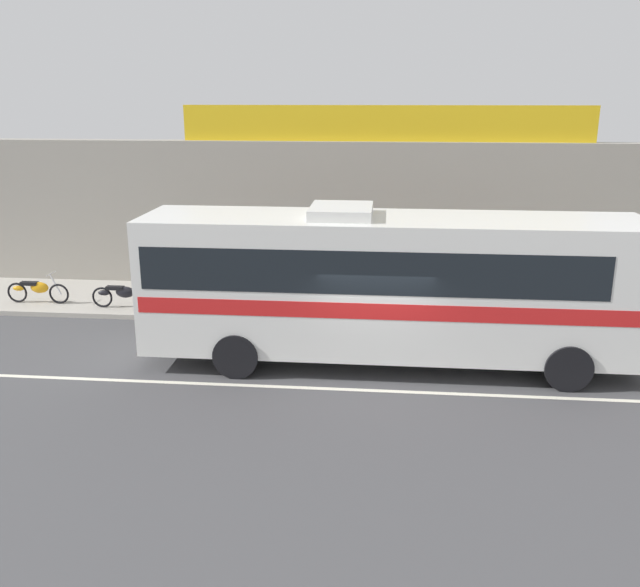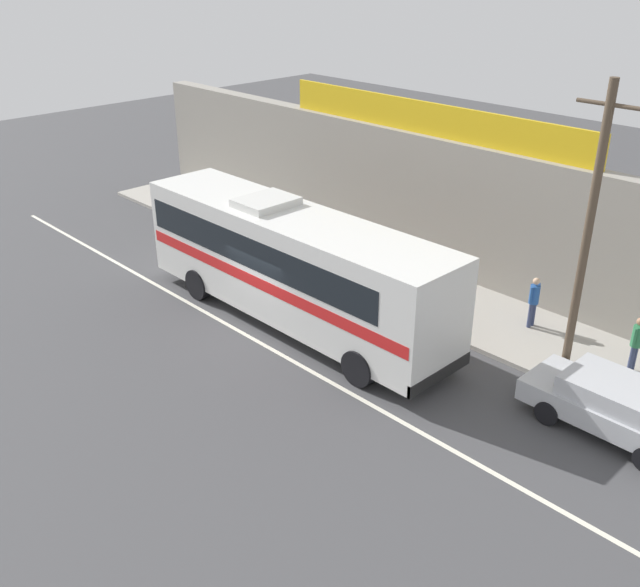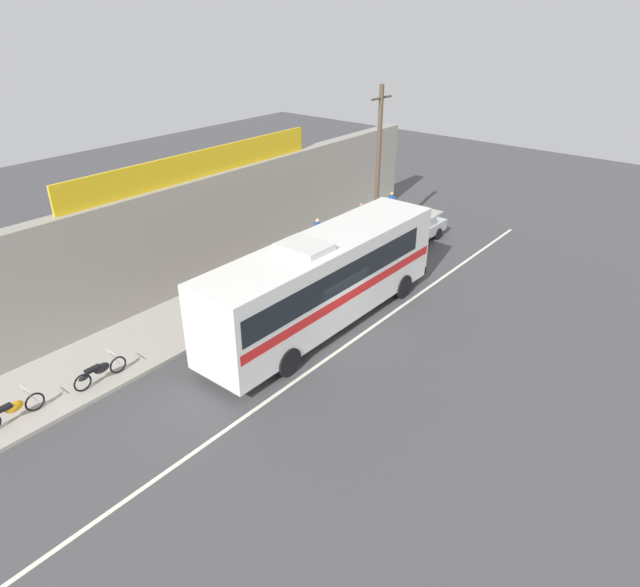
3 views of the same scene
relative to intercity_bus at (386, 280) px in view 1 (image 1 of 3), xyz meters
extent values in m
plane|color=#444447|center=(-0.22, -0.83, -2.07)|extent=(70.00, 70.00, 0.00)
cube|color=#A8A399|center=(-0.22, 4.37, -2.00)|extent=(30.00, 3.60, 0.14)
cube|color=gray|center=(-0.22, 6.52, 0.33)|extent=(30.00, 0.70, 4.80)
cube|color=gold|center=(-0.14, 6.52, 3.28)|extent=(12.81, 0.12, 1.10)
cube|color=silver|center=(-0.22, -1.63, -2.06)|extent=(30.00, 0.14, 0.01)
cube|color=silver|center=(0.08, 0.00, -0.07)|extent=(11.44, 2.50, 3.10)
cube|color=black|center=(-0.38, 0.00, 0.48)|extent=(10.07, 2.52, 0.96)
cube|color=red|center=(0.08, 0.00, -0.37)|extent=(11.21, 2.52, 0.36)
cube|color=black|center=(5.76, 0.00, -1.44)|extent=(0.12, 2.50, 0.36)
cube|color=silver|center=(-1.06, 0.00, 1.60)|extent=(1.40, 1.75, 0.24)
cylinder|color=black|center=(3.97, 1.16, -1.55)|extent=(1.04, 0.32, 1.04)
cylinder|color=black|center=(3.97, -1.16, -1.55)|extent=(1.04, 0.32, 1.04)
cylinder|color=black|center=(-3.35, 1.16, -1.55)|extent=(1.04, 0.32, 1.04)
cylinder|color=black|center=(-3.35, -1.16, -1.55)|extent=(1.04, 0.32, 1.04)
torus|color=black|center=(-7.04, 3.21, -1.62)|extent=(0.62, 0.06, 0.62)
torus|color=black|center=(-8.34, 3.21, -1.62)|extent=(0.62, 0.06, 0.62)
cylinder|color=silver|center=(-7.12, 3.21, -1.32)|extent=(0.34, 0.04, 0.65)
cylinder|color=silver|center=(-7.22, 3.21, -1.00)|extent=(0.03, 0.56, 0.03)
ellipsoid|color=black|center=(-7.63, 3.21, -1.44)|extent=(0.56, 0.22, 0.34)
cube|color=black|center=(-7.92, 3.21, -1.32)|extent=(0.52, 0.20, 0.10)
ellipsoid|color=black|center=(-8.28, 3.21, -1.48)|extent=(0.36, 0.14, 0.16)
torus|color=black|center=(-9.79, 3.44, -1.62)|extent=(0.62, 0.06, 0.62)
torus|color=black|center=(-11.10, 3.44, -1.62)|extent=(0.62, 0.06, 0.62)
cylinder|color=silver|center=(-9.87, 3.44, -1.32)|extent=(0.34, 0.04, 0.65)
cylinder|color=silver|center=(-9.97, 3.44, -1.00)|extent=(0.03, 0.56, 0.03)
ellipsoid|color=orange|center=(-10.38, 3.44, -1.44)|extent=(0.56, 0.22, 0.34)
cube|color=black|center=(-10.68, 3.44, -1.32)|extent=(0.52, 0.20, 0.10)
ellipsoid|color=orange|center=(-11.04, 3.44, -1.48)|extent=(0.36, 0.14, 0.16)
cylinder|color=navy|center=(5.56, 4.93, -1.53)|extent=(0.13, 0.13, 0.79)
cylinder|color=navy|center=(5.56, 4.75, -1.53)|extent=(0.13, 0.13, 0.79)
cylinder|color=#23519E|center=(5.56, 4.84, -0.85)|extent=(0.30, 0.30, 0.59)
sphere|color=tan|center=(5.56, 4.84, -0.41)|extent=(0.21, 0.21, 0.21)
cylinder|color=#23519E|center=(5.56, 5.04, -0.82)|extent=(0.08, 0.08, 0.54)
cylinder|color=#23519E|center=(5.56, 4.64, -0.82)|extent=(0.08, 0.08, 0.54)
camera|label=1|loc=(-0.07, -15.25, 4.13)|focal=38.01mm
camera|label=2|loc=(14.93, -13.23, 8.56)|focal=40.14mm
camera|label=3|loc=(-14.85, -11.96, 9.24)|focal=31.45mm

